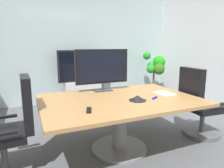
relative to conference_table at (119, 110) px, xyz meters
name	(u,v)px	position (x,y,z in m)	size (l,w,h in m)	color
ground_plane	(126,155)	(0.02, -0.18, -0.57)	(6.88, 6.88, 0.00)	#515459
wall_back_glass_partition	(73,48)	(0.02, 2.76, 0.79)	(5.49, 0.10, 2.71)	#9EB2B7
conference_table	(119,110)	(0.00, 0.00, 0.00)	(2.03, 1.40, 0.72)	olive
office_chair_left	(12,134)	(-1.30, 0.01, -0.11)	(0.60, 0.58, 1.09)	#4C4C51
office_chair_right	(198,108)	(1.30, -0.12, -0.11)	(0.61, 0.59, 1.09)	#4C4C51
tv_monitor	(102,68)	(-0.04, 0.53, 0.52)	(0.84, 0.18, 0.64)	#333338
wall_display_unit	(83,86)	(0.16, 2.40, -0.12)	(1.20, 0.36, 1.31)	#B7BABC
potted_plant	(155,72)	(2.11, 2.13, 0.14)	(0.62, 0.59, 1.25)	brown
conference_phone	(138,98)	(0.16, -0.19, 0.19)	(0.22, 0.22, 0.07)	black
remote_control	(89,110)	(-0.53, -0.33, 0.17)	(0.05, 0.17, 0.02)	black
whiteboard_marker	(155,98)	(0.42, -0.19, 0.17)	(0.13, 0.02, 0.02)	#1919A5
paper_notepad	(164,93)	(0.72, -0.02, 0.16)	(0.21, 0.30, 0.01)	white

